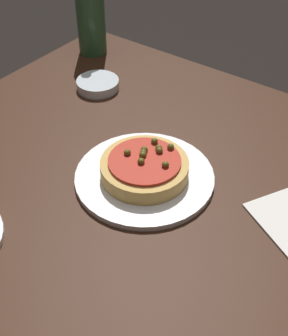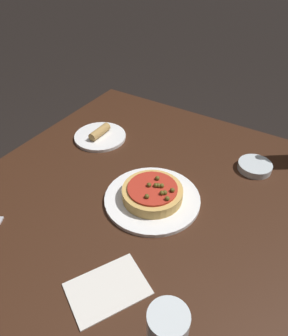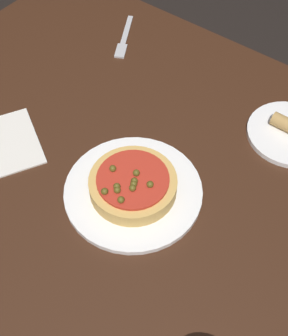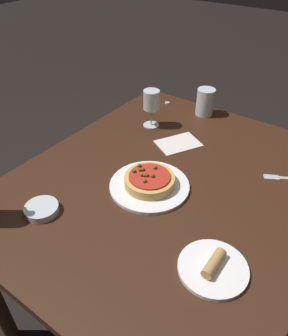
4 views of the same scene
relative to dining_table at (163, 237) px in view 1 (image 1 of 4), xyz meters
name	(u,v)px [view 1 (image 1 of 4)]	position (x,y,z in m)	size (l,w,h in m)	color
dining_table	(163,237)	(0.00, 0.00, 0.00)	(1.23, 1.02, 0.77)	#381E11
dinner_plate	(144,177)	(0.07, -0.04, 0.10)	(0.28, 0.28, 0.01)	white
pizza	(145,167)	(0.07, -0.04, 0.12)	(0.18, 0.18, 0.05)	tan
wine_bottle	(90,6)	(0.52, -0.39, 0.23)	(0.08, 0.08, 0.31)	#2D5633
side_bowl	(98,84)	(0.38, -0.25, 0.10)	(0.11, 0.11, 0.02)	silver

